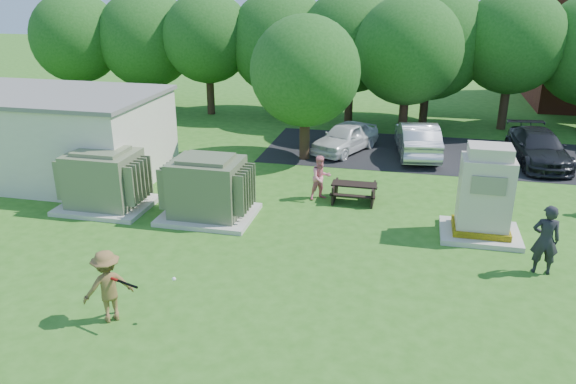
% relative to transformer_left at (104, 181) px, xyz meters
% --- Properties ---
extents(ground, '(120.00, 120.00, 0.00)m').
position_rel_transformer_left_xyz_m(ground, '(6.50, -4.50, -0.97)').
color(ground, '#2D6619').
rests_on(ground, ground).
extents(service_building, '(10.00, 5.00, 3.20)m').
position_rel_transformer_left_xyz_m(service_building, '(-4.50, 2.50, 0.63)').
color(service_building, beige).
rests_on(service_building, ground).
extents(service_building_roof, '(10.20, 5.20, 0.15)m').
position_rel_transformer_left_xyz_m(service_building_roof, '(-4.50, 2.50, 2.31)').
color(service_building_roof, slate).
rests_on(service_building_roof, service_building).
extents(parking_strip, '(20.00, 6.00, 0.01)m').
position_rel_transformer_left_xyz_m(parking_strip, '(13.50, 9.00, -0.96)').
color(parking_strip, '#232326').
rests_on(parking_strip, ground).
extents(transformer_left, '(3.00, 2.40, 2.07)m').
position_rel_transformer_left_xyz_m(transformer_left, '(0.00, 0.00, 0.00)').
color(transformer_left, beige).
rests_on(transformer_left, ground).
extents(transformer_right, '(3.00, 2.40, 2.07)m').
position_rel_transformer_left_xyz_m(transformer_right, '(3.70, 0.00, 0.00)').
color(transformer_right, beige).
rests_on(transformer_right, ground).
extents(generator_cabinet, '(2.35, 1.92, 2.87)m').
position_rel_transformer_left_xyz_m(generator_cabinet, '(12.29, 0.48, 0.28)').
color(generator_cabinet, beige).
rests_on(generator_cabinet, ground).
extents(picnic_table, '(1.56, 1.17, 0.67)m').
position_rel_transformer_left_xyz_m(picnic_table, '(8.20, 2.45, -0.55)').
color(picnic_table, black).
rests_on(picnic_table, ground).
extents(batter, '(1.27, 1.23, 1.74)m').
position_rel_transformer_left_xyz_m(batter, '(3.63, -6.14, -0.10)').
color(batter, brown).
rests_on(batter, ground).
extents(person_by_generator, '(0.72, 0.49, 1.94)m').
position_rel_transformer_left_xyz_m(person_by_generator, '(13.67, -1.55, -0.00)').
color(person_by_generator, black).
rests_on(person_by_generator, ground).
extents(person_at_picnic, '(0.98, 0.94, 1.59)m').
position_rel_transformer_left_xyz_m(person_at_picnic, '(7.01, 2.42, -0.17)').
color(person_at_picnic, pink).
rests_on(person_at_picnic, ground).
extents(car_white, '(3.03, 4.21, 1.33)m').
position_rel_transformer_left_xyz_m(car_white, '(7.10, 8.48, -0.30)').
color(car_white, white).
rests_on(car_white, ground).
extents(car_silver_a, '(2.19, 4.76, 1.51)m').
position_rel_transformer_left_xyz_m(car_silver_a, '(10.25, 8.58, -0.21)').
color(car_silver_a, '#B7B7BC').
rests_on(car_silver_a, ground).
extents(car_dark, '(2.42, 4.92, 1.38)m').
position_rel_transformer_left_xyz_m(car_dark, '(15.25, 8.59, -0.28)').
color(car_dark, black).
rests_on(car_dark, ground).
extents(batting_equipment, '(1.47, 0.63, 0.10)m').
position_rel_transformer_left_xyz_m(batting_equipment, '(4.25, -6.24, 0.17)').
color(batting_equipment, black).
rests_on(batting_equipment, ground).
extents(tree_row, '(41.30, 13.30, 7.30)m').
position_rel_transformer_left_xyz_m(tree_row, '(8.25, 14.00, 3.18)').
color(tree_row, '#47301E').
rests_on(tree_row, ground).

